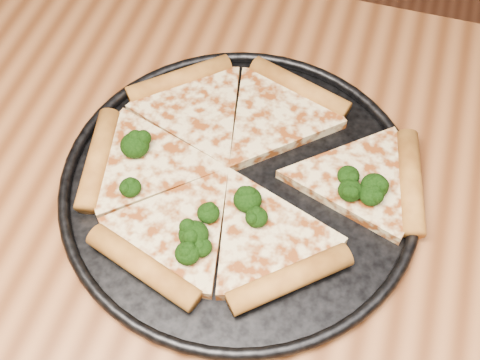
# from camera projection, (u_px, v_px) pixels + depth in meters

# --- Properties ---
(dining_table) EXTENTS (1.20, 0.90, 0.75)m
(dining_table) POSITION_uv_depth(u_px,v_px,m) (201.00, 308.00, 0.72)
(dining_table) COLOR brown
(dining_table) RESTS_ON ground
(pizza_pan) EXTENTS (0.39, 0.39, 0.02)m
(pizza_pan) POSITION_uv_depth(u_px,v_px,m) (240.00, 184.00, 0.69)
(pizza_pan) COLOR black
(pizza_pan) RESTS_ON dining_table
(pizza) EXTENTS (0.38, 0.34, 0.03)m
(pizza) POSITION_uv_depth(u_px,v_px,m) (237.00, 169.00, 0.69)
(pizza) COLOR #DEC388
(pizza) RESTS_ON pizza_pan
(broccoli_florets) EXTENTS (0.29, 0.16, 0.02)m
(broccoli_florets) POSITION_uv_depth(u_px,v_px,m) (248.00, 198.00, 0.66)
(broccoli_florets) COLOR black
(broccoli_florets) RESTS_ON pizza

